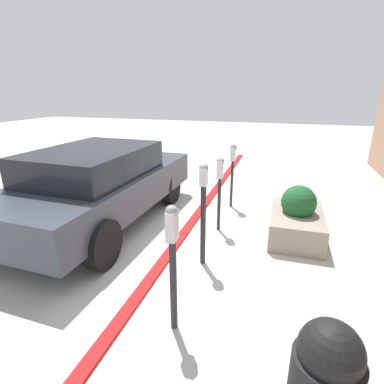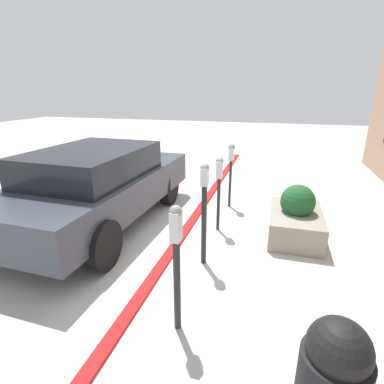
% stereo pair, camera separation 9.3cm
% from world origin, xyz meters
% --- Properties ---
extents(ground_plane, '(40.00, 40.00, 0.00)m').
position_xyz_m(ground_plane, '(0.00, 0.00, 0.00)').
color(ground_plane, beige).
extents(curb_strip, '(14.70, 0.16, 0.04)m').
position_xyz_m(curb_strip, '(0.00, 0.08, 0.02)').
color(curb_strip, red).
rests_on(curb_strip, ground_plane).
extents(parking_meter_nearest, '(0.15, 0.13, 1.44)m').
position_xyz_m(parking_meter_nearest, '(-1.90, -0.53, 0.91)').
color(parking_meter_nearest, '#232326').
rests_on(parking_meter_nearest, ground_plane).
extents(parking_meter_second, '(0.15, 0.13, 1.54)m').
position_xyz_m(parking_meter_second, '(-0.56, -0.49, 0.95)').
color(parking_meter_second, '#232326').
rests_on(parking_meter_second, ground_plane).
extents(parking_meter_middle, '(0.16, 0.14, 1.38)m').
position_xyz_m(parking_meter_middle, '(0.61, -0.48, 0.98)').
color(parking_meter_middle, '#232326').
rests_on(parking_meter_middle, ground_plane).
extents(parking_meter_fourth, '(0.17, 0.15, 1.40)m').
position_xyz_m(parking_meter_fourth, '(1.85, -0.50, 1.03)').
color(parking_meter_fourth, '#232326').
rests_on(parking_meter_fourth, ground_plane).
extents(planter_box, '(1.41, 0.87, 0.95)m').
position_xyz_m(planter_box, '(0.72, -1.84, 0.34)').
color(planter_box, gray).
rests_on(planter_box, ground_plane).
extents(parked_car_front, '(4.49, 2.03, 1.50)m').
position_xyz_m(parked_car_front, '(0.24, 1.73, 0.80)').
color(parked_car_front, '#383D47').
rests_on(parked_car_front, ground_plane).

